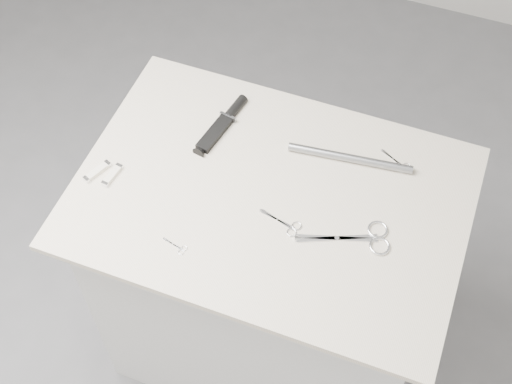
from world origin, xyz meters
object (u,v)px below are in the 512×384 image
(embroidery_scissors_b, at_px, (399,163))
(pocket_knife_a, at_px, (97,172))
(embroidery_scissors_a, at_px, (286,225))
(metal_rail, at_px, (350,158))
(plinth, at_px, (268,282))
(large_shears, at_px, (364,238))
(sheathed_knife, at_px, (224,122))
(pocket_knife_b, at_px, (112,175))
(tiny_scissors, at_px, (177,247))

(embroidery_scissors_b, height_order, pocket_knife_a, pocket_knife_a)
(embroidery_scissors_a, bearing_deg, metal_rail, 83.94)
(plinth, xyz_separation_m, large_shears, (0.26, -0.04, 0.47))
(embroidery_scissors_b, distance_m, sheathed_knife, 0.48)
(embroidery_scissors_a, relative_size, pocket_knife_b, 1.51)
(large_shears, distance_m, pocket_knife_a, 0.71)
(pocket_knife_b, bearing_deg, pocket_knife_a, 102.56)
(large_shears, xyz_separation_m, metal_rail, (-0.10, 0.22, 0.01))
(embroidery_scissors_b, height_order, pocket_knife_b, pocket_knife_b)
(pocket_knife_a, relative_size, metal_rail, 0.25)
(metal_rail, bearing_deg, pocket_knife_a, -155.94)
(tiny_scissors, relative_size, sheathed_knife, 0.31)
(sheathed_knife, xyz_separation_m, metal_rail, (0.36, -0.00, 0.00))
(pocket_knife_a, bearing_deg, sheathed_knife, -19.26)
(embroidery_scissors_a, relative_size, pocket_knife_a, 1.40)
(embroidery_scissors_a, xyz_separation_m, embroidery_scissors_b, (0.21, 0.29, -0.00))
(plinth, relative_size, large_shears, 3.93)
(tiny_scissors, relative_size, pocket_knife_a, 0.83)
(plinth, bearing_deg, embroidery_scissors_a, -46.68)
(embroidery_scissors_b, relative_size, tiny_scissors, 1.29)
(sheathed_knife, bearing_deg, tiny_scissors, -163.79)
(sheathed_knife, distance_m, pocket_knife_b, 0.34)
(metal_rail, bearing_deg, embroidery_scissors_a, -109.76)
(plinth, xyz_separation_m, sheathed_knife, (-0.20, 0.18, 0.48))
(embroidery_scissors_b, bearing_deg, plinth, -115.48)
(plinth, distance_m, large_shears, 0.54)
(large_shears, height_order, embroidery_scissors_b, large_shears)
(plinth, bearing_deg, large_shears, -9.26)
(pocket_knife_a, height_order, metal_rail, metal_rail)
(tiny_scissors, bearing_deg, sheathed_knife, 109.39)
(plinth, xyz_separation_m, embroidery_scissors_b, (0.28, 0.21, 0.47))
(embroidery_scissors_a, bearing_deg, tiny_scissors, -132.27)
(plinth, height_order, embroidery_scissors_a, embroidery_scissors_a)
(embroidery_scissors_b, height_order, tiny_scissors, same)
(embroidery_scissors_b, bearing_deg, pocket_knife_b, -128.99)
(tiny_scissors, relative_size, metal_rail, 0.20)
(embroidery_scissors_a, bearing_deg, sheathed_knife, 150.40)
(embroidery_scissors_b, relative_size, metal_rail, 0.27)
(tiny_scissors, bearing_deg, pocket_knife_a, 168.84)
(plinth, distance_m, sheathed_knife, 0.55)
(pocket_knife_a, bearing_deg, large_shears, -63.09)
(plinth, height_order, metal_rail, metal_rail)
(embroidery_scissors_a, distance_m, sheathed_knife, 0.37)
(pocket_knife_a, height_order, pocket_knife_b, same)
(plinth, xyz_separation_m, pocket_knife_b, (-0.41, -0.09, 0.47))
(embroidery_scissors_b, bearing_deg, metal_rail, -136.57)
(large_shears, bearing_deg, metal_rail, 93.75)
(large_shears, xyz_separation_m, tiny_scissors, (-0.42, -0.18, -0.00))
(large_shears, distance_m, metal_rail, 0.24)
(tiny_scissors, bearing_deg, large_shears, 37.27)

